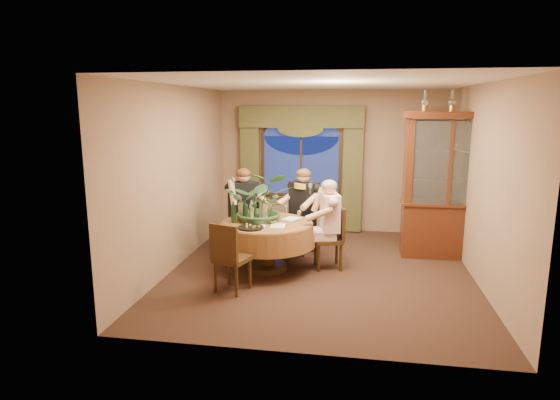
% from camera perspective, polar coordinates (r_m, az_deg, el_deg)
% --- Properties ---
extents(floor, '(5.00, 5.00, 0.00)m').
position_cam_1_polar(floor, '(7.30, 4.92, -8.55)').
color(floor, black).
rests_on(floor, ground).
extents(wall_back, '(4.50, 0.00, 4.50)m').
position_cam_1_polar(wall_back, '(9.43, 6.26, 4.68)').
color(wall_back, '#86624B').
rests_on(wall_back, ground).
extents(wall_right, '(0.00, 5.00, 5.00)m').
position_cam_1_polar(wall_right, '(7.15, 23.39, 1.72)').
color(wall_right, '#86624B').
rests_on(wall_right, ground).
extents(ceiling, '(5.00, 5.00, 0.00)m').
position_cam_1_polar(ceiling, '(6.88, 5.32, 13.96)').
color(ceiling, white).
rests_on(ceiling, wall_back).
extents(window, '(1.62, 0.10, 1.32)m').
position_cam_1_polar(window, '(9.42, 2.57, 4.12)').
color(window, navy).
rests_on(window, wall_back).
extents(arched_transom, '(1.60, 0.06, 0.44)m').
position_cam_1_polar(arched_transom, '(9.36, 2.61, 8.87)').
color(arched_transom, navy).
rests_on(arched_transom, wall_back).
extents(drapery_left, '(0.38, 0.14, 2.32)m').
position_cam_1_polar(drapery_left, '(9.56, -3.62, 3.49)').
color(drapery_left, '#403F21').
rests_on(drapery_left, floor).
extents(drapery_right, '(0.38, 0.14, 2.32)m').
position_cam_1_polar(drapery_right, '(9.32, 8.83, 3.18)').
color(drapery_right, '#403F21').
rests_on(drapery_right, floor).
extents(swag_valance, '(2.45, 0.16, 0.42)m').
position_cam_1_polar(swag_valance, '(9.27, 2.57, 10.08)').
color(swag_valance, '#403F21').
rests_on(swag_valance, wall_back).
extents(dining_table, '(1.69, 1.69, 0.75)m').
position_cam_1_polar(dining_table, '(7.23, -1.57, -5.59)').
color(dining_table, brown).
rests_on(dining_table, floor).
extents(china_cabinet, '(1.48, 0.58, 2.40)m').
position_cam_1_polar(china_cabinet, '(8.16, 19.60, 1.65)').
color(china_cabinet, '#3D1A0E').
rests_on(china_cabinet, floor).
extents(oil_lamp_left, '(0.11, 0.11, 0.34)m').
position_cam_1_polar(oil_lamp_left, '(7.99, 17.25, 11.49)').
color(oil_lamp_left, '#A5722D').
rests_on(oil_lamp_left, china_cabinet).
extents(oil_lamp_center, '(0.11, 0.11, 0.34)m').
position_cam_1_polar(oil_lamp_center, '(8.06, 20.25, 11.30)').
color(oil_lamp_center, '#A5722D').
rests_on(oil_lamp_center, china_cabinet).
extents(oil_lamp_right, '(0.11, 0.11, 0.34)m').
position_cam_1_polar(oil_lamp_right, '(8.14, 23.19, 11.08)').
color(oil_lamp_right, '#A5722D').
rests_on(oil_lamp_right, china_cabinet).
extents(chair_right, '(0.50, 0.50, 0.96)m').
position_cam_1_polar(chair_right, '(7.29, 5.90, -4.64)').
color(chair_right, black).
rests_on(chair_right, floor).
extents(chair_back_right, '(0.55, 0.55, 0.96)m').
position_cam_1_polar(chair_back_right, '(8.00, 2.42, -3.15)').
color(chair_back_right, black).
rests_on(chair_back_right, floor).
extents(chair_back, '(0.58, 0.58, 0.96)m').
position_cam_1_polar(chair_back, '(8.15, -4.36, -2.90)').
color(chair_back, black).
rests_on(chair_back, floor).
extents(chair_front_left, '(0.53, 0.53, 0.96)m').
position_cam_1_polar(chair_front_left, '(6.41, -5.83, -6.91)').
color(chair_front_left, black).
rests_on(chair_front_left, floor).
extents(person_pink, '(0.57, 0.60, 1.39)m').
position_cam_1_polar(person_pink, '(7.26, 6.09, -2.94)').
color(person_pink, beige).
rests_on(person_pink, floor).
extents(person_back, '(0.71, 0.70, 1.47)m').
position_cam_1_polar(person_back, '(7.97, -4.48, -1.33)').
color(person_back, black).
rests_on(person_back, floor).
extents(person_scarf, '(0.69, 0.67, 1.47)m').
position_cam_1_polar(person_scarf, '(7.94, 2.94, -1.36)').
color(person_scarf, black).
rests_on(person_scarf, floor).
extents(stoneware_vase, '(0.14, 0.14, 0.26)m').
position_cam_1_polar(stoneware_vase, '(7.27, -2.02, -1.37)').
color(stoneware_vase, tan).
rests_on(stoneware_vase, dining_table).
extents(centerpiece_plant, '(1.04, 1.16, 0.90)m').
position_cam_1_polar(centerpiece_plant, '(7.15, -2.27, 2.66)').
color(centerpiece_plant, '#335432').
rests_on(centerpiece_plant, dining_table).
extents(olive_bowl, '(0.17, 0.17, 0.05)m').
position_cam_1_polar(olive_bowl, '(7.06, -1.09, -2.62)').
color(olive_bowl, '#4D5B32').
rests_on(olive_bowl, dining_table).
extents(cheese_platter, '(0.38, 0.38, 0.02)m').
position_cam_1_polar(cheese_platter, '(6.77, -3.59, -3.39)').
color(cheese_platter, black).
rests_on(cheese_platter, dining_table).
extents(wine_bottle_0, '(0.07, 0.07, 0.33)m').
position_cam_1_polar(wine_bottle_0, '(7.08, -5.69, -1.48)').
color(wine_bottle_0, black).
rests_on(wine_bottle_0, dining_table).
extents(wine_bottle_1, '(0.07, 0.07, 0.33)m').
position_cam_1_polar(wine_bottle_1, '(7.29, -4.83, -1.09)').
color(wine_bottle_1, tan).
rests_on(wine_bottle_1, dining_table).
extents(wine_bottle_2, '(0.07, 0.07, 0.33)m').
position_cam_1_polar(wine_bottle_2, '(7.16, -3.50, -1.31)').
color(wine_bottle_2, tan).
rests_on(wine_bottle_2, dining_table).
extents(wine_bottle_3, '(0.07, 0.07, 0.33)m').
position_cam_1_polar(wine_bottle_3, '(7.16, -4.31, -1.33)').
color(wine_bottle_3, black).
rests_on(wine_bottle_3, dining_table).
extents(wine_bottle_4, '(0.07, 0.07, 0.33)m').
position_cam_1_polar(wine_bottle_4, '(7.36, -3.33, -0.95)').
color(wine_bottle_4, black).
rests_on(wine_bottle_4, dining_table).
extents(tasting_paper_0, '(0.23, 0.32, 0.00)m').
position_cam_1_polar(tasting_paper_0, '(6.91, -0.27, -3.13)').
color(tasting_paper_0, white).
rests_on(tasting_paper_0, dining_table).
extents(tasting_paper_1, '(0.32, 0.36, 0.00)m').
position_cam_1_polar(tasting_paper_1, '(7.33, 1.40, -2.28)').
color(tasting_paper_1, white).
rests_on(tasting_paper_1, dining_table).
extents(tasting_paper_2, '(0.21, 0.30, 0.00)m').
position_cam_1_polar(tasting_paper_2, '(6.84, -2.77, -3.30)').
color(tasting_paper_2, white).
rests_on(tasting_paper_2, dining_table).
extents(wine_glass_person_pink, '(0.07, 0.07, 0.18)m').
position_cam_1_polar(wine_glass_person_pink, '(7.15, 2.36, -1.92)').
color(wine_glass_person_pink, silver).
rests_on(wine_glass_person_pink, dining_table).
extents(wine_glass_person_back, '(0.07, 0.07, 0.18)m').
position_cam_1_polar(wine_glass_person_back, '(7.55, -3.19, -1.23)').
color(wine_glass_person_back, silver).
rests_on(wine_glass_person_back, dining_table).
extents(wine_glass_person_scarf, '(0.07, 0.07, 0.18)m').
position_cam_1_polar(wine_glass_person_scarf, '(7.49, 0.72, -1.30)').
color(wine_glass_person_scarf, silver).
rests_on(wine_glass_person_scarf, dining_table).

